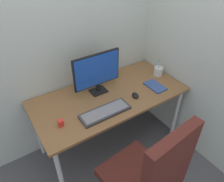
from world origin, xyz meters
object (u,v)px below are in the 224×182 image
Objects in this scene: monitor at (97,71)px; desk_clamp_accessory at (61,123)px; mouse at (135,95)px; notebook at (155,86)px; office_chair at (149,176)px; keyboard at (105,112)px; pen_holder at (158,71)px.

monitor is 0.59m from desk_clamp_accessory.
mouse is 0.28m from notebook.
office_chair is 0.80m from desk_clamp_accessory.
keyboard is 7.78× the size of desk_clamp_accessory.
mouse is (0.39, 0.66, 0.16)m from office_chair.
pen_holder is 1.22m from desk_clamp_accessory.
pen_holder is at bearing -8.67° from monitor.
office_chair is 0.64m from keyboard.
office_chair is at bearing -135.56° from pen_holder.
mouse is at bearing 59.60° from office_chair.
notebook is (-0.18, -0.15, -0.04)m from pen_holder.
office_chair reaches higher than mouse.
monitor is at bearing 171.33° from pen_holder.
monitor is 5.53× the size of mouse.
keyboard is at bearing -175.47° from notebook.
notebook is 3.76× the size of desk_clamp_accessory.
keyboard is at bearing -165.83° from pen_holder.
monitor is 2.73× the size of pen_holder.
monitor is 8.15× the size of desk_clamp_accessory.
office_chair reaches higher than desk_clamp_accessory.
notebook is (0.66, 0.67, 0.15)m from office_chair.
monitor is 1.05× the size of keyboard.
mouse is 0.39× the size of notebook.
office_chair is at bearing -134.76° from notebook.
pen_holder is (0.83, 0.21, 0.04)m from keyboard.
desk_clamp_accessory reaches higher than keyboard.
notebook is (0.64, 0.05, -0.00)m from keyboard.
keyboard is at bearing -156.55° from mouse.
monitor is 2.17× the size of notebook.
notebook is 1.03m from desk_clamp_accessory.
desk_clamp_accessory is at bearing -164.86° from mouse.
keyboard reaches higher than notebook.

